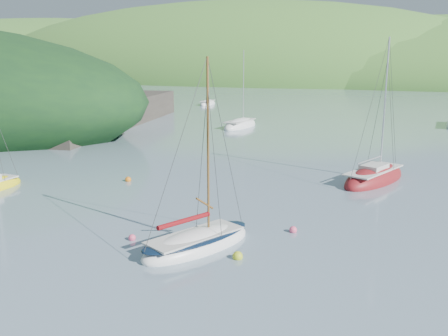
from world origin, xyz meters
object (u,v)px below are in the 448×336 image
at_px(daysailer_white, 197,243).
at_px(sloop_red, 374,179).
at_px(distant_sloop_a, 240,126).
at_px(distant_sloop_c, 208,104).

xyz_separation_m(daysailer_white, sloop_red, (6.83, 17.06, -0.01)).
distance_m(distant_sloop_a, distant_sloop_c, 29.66).
bearing_deg(distant_sloop_a, sloop_red, -43.64).
distance_m(sloop_red, distant_sloop_c, 59.42).
bearing_deg(distant_sloop_c, distant_sloop_a, -62.88).
relative_size(daysailer_white, sloop_red, 0.87).
xyz_separation_m(daysailer_white, distant_sloop_c, (-28.32, 64.97, -0.07)).
height_order(daysailer_white, distant_sloop_a, distant_sloop_a).
height_order(sloop_red, distant_sloop_a, sloop_red).
height_order(daysailer_white, distant_sloop_c, daysailer_white).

